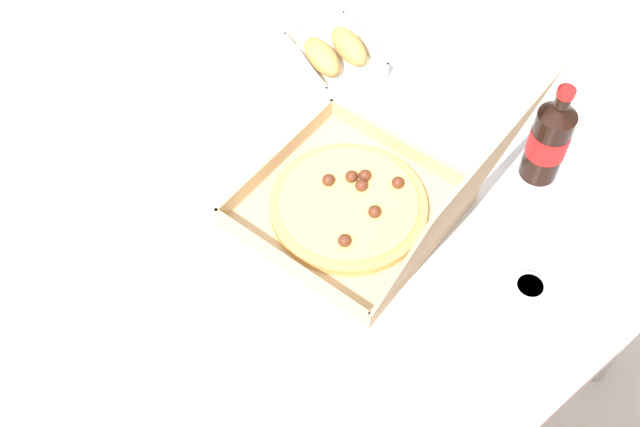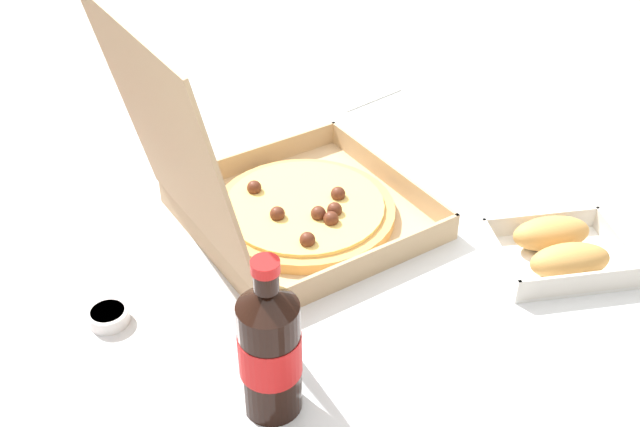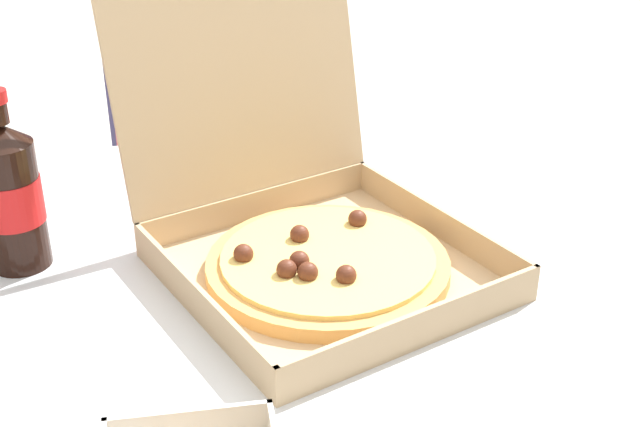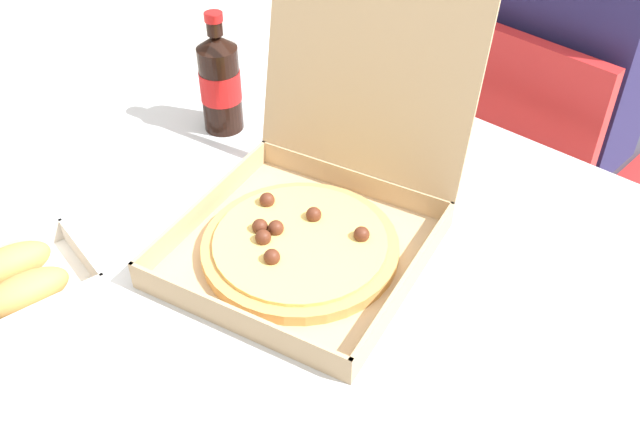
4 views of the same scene
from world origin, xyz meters
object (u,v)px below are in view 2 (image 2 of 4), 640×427
(cola_bottle, at_px, (270,349))
(paper_menu, at_px, (341,83))
(dipping_sauce_cup, at_px, (108,316))
(bread_side_box, at_px, (560,250))
(pizza_box_open, at_px, (282,200))

(cola_bottle, relative_size, paper_menu, 1.07)
(dipping_sauce_cup, bearing_deg, cola_bottle, -142.60)
(paper_menu, xyz_separation_m, dipping_sauce_cup, (-0.56, 0.57, 0.01))
(bread_side_box, bearing_deg, dipping_sauce_cup, 80.05)
(bread_side_box, relative_size, dipping_sauce_cup, 3.85)
(bread_side_box, xyz_separation_m, cola_bottle, (-0.10, 0.48, 0.07))
(bread_side_box, bearing_deg, pizza_box_open, 57.01)
(cola_bottle, bearing_deg, pizza_box_open, -20.74)
(pizza_box_open, xyz_separation_m, dipping_sauce_cup, (-0.12, 0.29, -0.04))
(paper_menu, bearing_deg, pizza_box_open, 129.36)
(pizza_box_open, bearing_deg, paper_menu, -32.52)
(pizza_box_open, height_order, dipping_sauce_cup, pizza_box_open)
(pizza_box_open, distance_m, cola_bottle, 0.36)
(pizza_box_open, bearing_deg, bread_side_box, -122.99)
(pizza_box_open, relative_size, paper_menu, 2.31)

